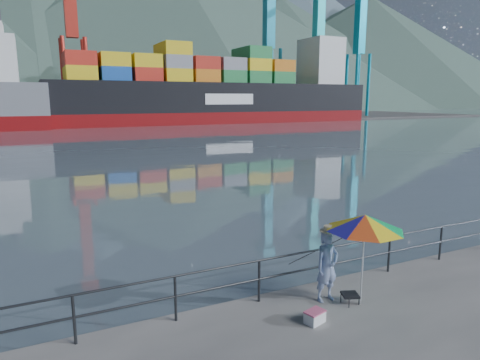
% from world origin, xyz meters
% --- Properties ---
extents(harbor_water, '(500.00, 280.00, 0.00)m').
position_xyz_m(harbor_water, '(0.00, 130.00, 0.00)').
color(harbor_water, slate).
rests_on(harbor_water, ground).
extents(far_dock, '(200.00, 40.00, 0.40)m').
position_xyz_m(far_dock, '(10.00, 93.00, 0.00)').
color(far_dock, '#514F4C').
rests_on(far_dock, ground).
extents(guardrail, '(22.00, 0.06, 1.03)m').
position_xyz_m(guardrail, '(0.00, 1.70, 0.52)').
color(guardrail, '#2D3033').
rests_on(guardrail, ground).
extents(mountains, '(600.00, 332.80, 80.00)m').
position_xyz_m(mountains, '(38.82, 207.75, 35.55)').
color(mountains, '#385147').
rests_on(mountains, ground).
extents(port_cranes, '(116.00, 28.00, 38.40)m').
position_xyz_m(port_cranes, '(31.00, 84.00, 16.00)').
color(port_cranes, red).
rests_on(port_cranes, ground).
extents(container_stacks, '(58.00, 5.40, 7.80)m').
position_xyz_m(container_stacks, '(34.53, 93.65, 2.81)').
color(container_stacks, yellow).
rests_on(container_stacks, ground).
extents(fisherman, '(0.63, 0.43, 1.66)m').
position_xyz_m(fisherman, '(2.44, 1.08, 0.83)').
color(fisherman, '#30549A').
rests_on(fisherman, ground).
extents(beach_umbrella, '(2.25, 2.25, 2.12)m').
position_xyz_m(beach_umbrella, '(3.03, 0.57, 1.94)').
color(beach_umbrella, white).
rests_on(beach_umbrella, ground).
extents(folding_stool, '(0.47, 0.47, 0.24)m').
position_xyz_m(folding_stool, '(2.83, 0.69, 0.13)').
color(folding_stool, black).
rests_on(folding_stool, ground).
extents(cooler_bag, '(0.47, 0.38, 0.24)m').
position_xyz_m(cooler_bag, '(1.59, 0.34, 0.12)').
color(cooler_bag, silver).
rests_on(cooler_bag, ground).
extents(fishing_rod, '(0.57, 1.52, 1.14)m').
position_xyz_m(fishing_rod, '(2.66, 1.86, 0.00)').
color(fishing_rod, black).
rests_on(fishing_rod, ground).
extents(container_ship, '(65.43, 10.90, 18.10)m').
position_xyz_m(container_ship, '(32.76, 74.55, 5.79)').
color(container_ship, maroon).
rests_on(container_ship, ground).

